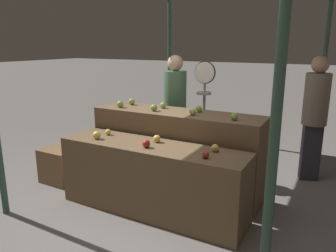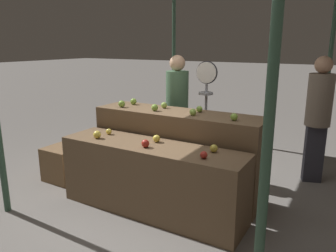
{
  "view_description": "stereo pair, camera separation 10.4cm",
  "coord_description": "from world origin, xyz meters",
  "px_view_note": "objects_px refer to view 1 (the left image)",
  "views": [
    {
      "loc": [
        1.78,
        -2.88,
        1.84
      ],
      "look_at": [
        0.04,
        0.3,
        0.93
      ],
      "focal_mm": 35.0,
      "sensor_mm": 36.0,
      "label": 1
    },
    {
      "loc": [
        1.87,
        -2.82,
        1.84
      ],
      "look_at": [
        0.04,
        0.3,
        0.93
      ],
      "focal_mm": 35.0,
      "sensor_mm": 36.0,
      "label": 2
    }
  ],
  "objects_px": {
    "produce_scale": "(204,93)",
    "wooden_crate_side": "(62,164)",
    "person_vendor_at_scale": "(175,105)",
    "person_customer_left": "(315,110)"
  },
  "relations": [
    {
      "from": "produce_scale",
      "to": "wooden_crate_side",
      "type": "xyz_separation_m",
      "value": [
        -1.61,
        -1.14,
        -0.96
      ]
    },
    {
      "from": "person_vendor_at_scale",
      "to": "produce_scale",
      "type": "bearing_deg",
      "value": -167.74
    },
    {
      "from": "person_customer_left",
      "to": "wooden_crate_side",
      "type": "height_order",
      "value": "person_customer_left"
    },
    {
      "from": "produce_scale",
      "to": "person_customer_left",
      "type": "distance_m",
      "value": 1.49
    },
    {
      "from": "wooden_crate_side",
      "to": "person_vendor_at_scale",
      "type": "bearing_deg",
      "value": 44.23
    },
    {
      "from": "produce_scale",
      "to": "person_customer_left",
      "type": "relative_size",
      "value": 0.95
    },
    {
      "from": "person_vendor_at_scale",
      "to": "wooden_crate_side",
      "type": "distance_m",
      "value": 1.79
    },
    {
      "from": "person_vendor_at_scale",
      "to": "wooden_crate_side",
      "type": "height_order",
      "value": "person_vendor_at_scale"
    },
    {
      "from": "person_customer_left",
      "to": "person_vendor_at_scale",
      "type": "bearing_deg",
      "value": -1.66
    },
    {
      "from": "produce_scale",
      "to": "wooden_crate_side",
      "type": "bearing_deg",
      "value": -144.56
    }
  ]
}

